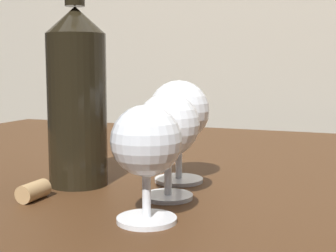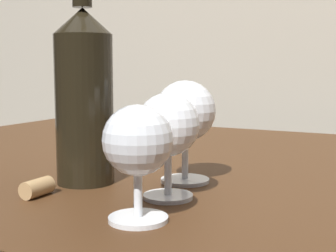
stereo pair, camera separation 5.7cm
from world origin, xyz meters
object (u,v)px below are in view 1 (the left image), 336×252
Objects in this scene: wine_glass_cabernet at (179,113)px; wine_bottle at (77,92)px; wine_glass_merlot at (168,127)px; wine_glass_pinot at (146,144)px; cork at (33,191)px.

wine_bottle reaches higher than wine_glass_cabernet.
wine_glass_merlot is at bearing -78.60° from wine_glass_cabernet.
wine_glass_merlot reaches higher than wine_glass_pinot.
cork is (-0.13, -0.15, -0.08)m from wine_glass_cabernet.
wine_glass_cabernet reaches higher than wine_glass_pinot.
wine_bottle is 7.82× the size of cork.
wine_glass_cabernet is at bearing 28.30° from wine_bottle.
wine_bottle is (-0.12, -0.06, 0.03)m from wine_glass_cabernet.
wine_glass_pinot is at bearing -9.11° from cork.
wine_glass_cabernet is (-0.02, 0.09, 0.01)m from wine_glass_merlot.
wine_glass_merlot is 0.91× the size of wine_glass_cabernet.
cork is (-0.01, -0.09, -0.11)m from wine_bottle.
wine_glass_merlot is 0.09m from wine_glass_cabernet.
wine_bottle reaches higher than wine_glass_merlot.
wine_glass_pinot is 2.88× the size of cork.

